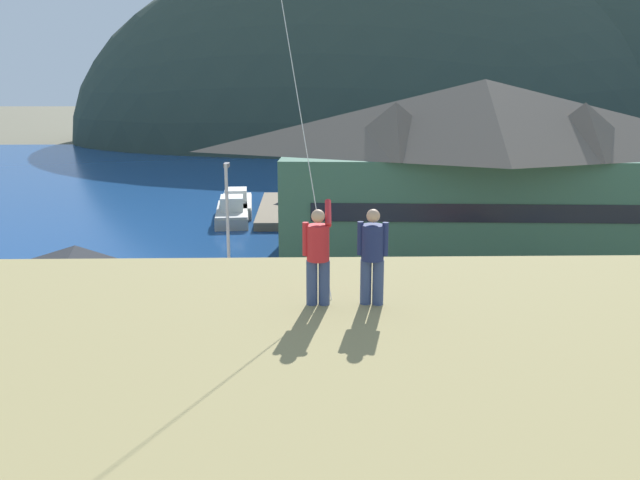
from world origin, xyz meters
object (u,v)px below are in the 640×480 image
(parked_car_front_row_silver, at_px, (296,369))
(parked_car_front_row_red, at_px, (557,311))
(storage_shed_waterside, at_px, (326,212))
(moored_boat_outer_mooring, at_px, (320,206))
(parked_car_back_row_right, at_px, (595,385))
(storage_shed_near_lot, at_px, (80,306))
(wharf_dock, at_px, (278,210))
(parked_car_mid_row_center, at_px, (428,322))
(parked_car_mid_row_near, at_px, (433,368))
(parking_light_pole, at_px, (228,228))
(person_companion, at_px, (372,254))
(person_kite_flyer, at_px, (318,253))
(moored_boat_wharfside, at_px, (236,204))
(moored_boat_inner_slip, at_px, (232,213))
(harbor_lodge, at_px, (481,162))

(parked_car_front_row_silver, distance_m, parked_car_front_row_red, 13.23)
(storage_shed_waterside, relative_size, moored_boat_outer_mooring, 0.68)
(parked_car_back_row_right, relative_size, parked_car_front_row_silver, 0.99)
(parked_car_front_row_silver, bearing_deg, storage_shed_near_lot, 162.73)
(wharf_dock, distance_m, parked_car_mid_row_center, 30.79)
(storage_shed_waterside, height_order, parked_car_back_row_right, storage_shed_waterside)
(parked_car_mid_row_near, xyz_separation_m, parked_car_mid_row_center, (0.69, 4.74, 0.00))
(parking_light_pole, distance_m, person_companion, 21.21)
(wharf_dock, distance_m, person_kite_flyer, 46.18)
(moored_boat_wharfside, relative_size, person_kite_flyer, 4.59)
(parked_car_back_row_right, xyz_separation_m, person_companion, (-8.76, -9.38, 7.19))
(storage_shed_near_lot, relative_size, parked_car_mid_row_center, 1.77)
(wharf_dock, height_order, moored_boat_outer_mooring, moored_boat_outer_mooring)
(parking_light_pole, relative_size, person_kite_flyer, 3.94)
(storage_shed_near_lot, height_order, moored_boat_outer_mooring, storage_shed_near_lot)
(wharf_dock, bearing_deg, moored_boat_inner_slip, -140.08)
(parked_car_back_row_right, bearing_deg, person_kite_flyer, -136.08)
(storage_shed_waterside, height_order, moored_boat_inner_slip, storage_shed_waterside)
(storage_shed_near_lot, xyz_separation_m, person_kite_flyer, (9.08, -13.55, 5.63))
(parked_car_mid_row_center, bearing_deg, parked_car_front_row_silver, -140.28)
(parked_car_mid_row_near, bearing_deg, person_kite_flyer, -112.14)
(storage_shed_waterside, relative_size, person_kite_flyer, 3.03)
(moored_boat_outer_mooring, bearing_deg, storage_shed_near_lot, -107.88)
(moored_boat_outer_mooring, distance_m, parked_car_mid_row_center, 29.74)
(moored_boat_wharfside, height_order, parked_car_front_row_red, moored_boat_wharfside)
(parked_car_mid_row_near, distance_m, parked_car_front_row_silver, 4.98)
(parked_car_front_row_silver, distance_m, person_kite_flyer, 13.08)
(parked_car_front_row_silver, distance_m, person_companion, 13.15)
(person_companion, bearing_deg, parking_light_pole, 103.72)
(parked_car_front_row_red, bearing_deg, parking_light_pole, 167.58)
(storage_shed_waterside, xyz_separation_m, person_kite_flyer, (-1.30, -33.87, 5.91))
(person_kite_flyer, bearing_deg, moored_boat_outer_mooring, 88.61)
(storage_shed_near_lot, relative_size, parked_car_front_row_red, 1.81)
(wharf_dock, xyz_separation_m, parked_car_mid_row_center, (7.67, -29.81, 0.71))
(harbor_lodge, distance_m, moored_boat_inner_slip, 21.22)
(moored_boat_outer_mooring, relative_size, parking_light_pole, 1.12)
(parked_car_mid_row_center, bearing_deg, storage_shed_near_lot, -171.73)
(person_kite_flyer, relative_size, person_companion, 1.07)
(parked_car_mid_row_near, bearing_deg, person_companion, -107.62)
(wharf_dock, height_order, person_companion, person_companion)
(parked_car_mid_row_center, bearing_deg, parked_car_back_row_right, -53.47)
(moored_boat_wharfside, relative_size, parked_car_front_row_red, 2.02)
(storage_shed_waterside, bearing_deg, parked_car_front_row_red, -59.66)
(parked_car_front_row_silver, height_order, parked_car_mid_row_center, same)
(moored_boat_outer_mooring, bearing_deg, harbor_lodge, -51.96)
(moored_boat_wharfside, bearing_deg, storage_shed_near_lot, -94.94)
(harbor_lodge, bearing_deg, person_kite_flyer, -109.74)
(parked_car_front_row_red, distance_m, person_companion, 21.04)
(storage_shed_near_lot, xyz_separation_m, parked_car_mid_row_center, (14.19, 2.06, -1.58))
(wharf_dock, xyz_separation_m, moored_boat_outer_mooring, (3.65, -0.35, 0.37))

